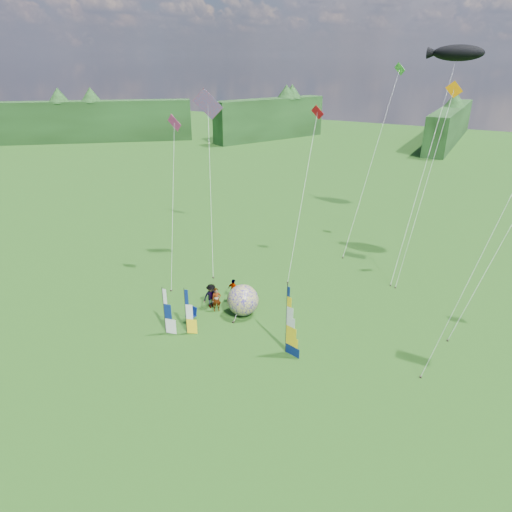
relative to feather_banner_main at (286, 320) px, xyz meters
The scene contains 19 objects.
ground 4.02m from the feather_banner_main, 122.85° to the right, with size 220.00×220.00×0.00m, color #295316.
treeline_ring 3.69m from the feather_banner_main, 122.85° to the right, with size 210.00×210.00×8.00m, color #275A24, non-canonical shape.
feather_banner_main is the anchor object (origin of this frame).
side_banner_left 6.84m from the feather_banner_main, 169.37° to the right, with size 0.92×0.10×3.29m, color yellow, non-canonical shape.
side_banner_far 8.21m from the feather_banner_main, 166.69° to the right, with size 0.98×0.10×3.32m, color white, non-canonical shape.
bol_inflatable 5.47m from the feather_banner_main, 150.03° to the left, with size 2.25×2.25×2.25m, color #0F0076.
spectator_a 7.02m from the feather_banner_main, 161.72° to the left, with size 0.66×0.44×1.82m, color #66594C.
spectator_b 7.76m from the feather_banner_main, 159.66° to the left, with size 0.83×0.41×1.72m, color #66594C.
spectator_c 7.66m from the feather_banner_main, 161.52° to the left, with size 1.21×0.45×1.88m, color #66594C.
spectator_d 7.63m from the feather_banner_main, 146.77° to the left, with size 1.02×0.41×1.73m, color #66594C.
camp_chair 7.46m from the feather_banner_main, behind, with size 0.64×0.64×1.11m, color #051246, non-canonical shape.
kite_whale 19.81m from the feather_banner_main, 77.17° to the left, with size 4.81×15.55×19.18m, color black, non-canonical shape.
kite_rainbow_delta 15.99m from the feather_banner_main, 140.95° to the left, with size 8.52×10.60×15.45m, color red, non-canonical shape.
kite_parafoil 13.30m from the feather_banner_main, 24.87° to the left, with size 8.27×10.45×19.32m, color #B81B08, non-canonical shape.
small_kite_red 14.78m from the feather_banner_main, 109.74° to the left, with size 3.96×11.50×13.48m, color red, non-canonical shape.
small_kite_orange 16.69m from the feather_banner_main, 72.64° to the left, with size 3.42×8.29×15.73m, color #FF8400, non-canonical shape.
small_kite_yellow 14.76m from the feather_banner_main, 41.26° to the left, with size 6.09×8.84×13.25m, color yellow, non-canonical shape.
small_kite_pink 14.56m from the feather_banner_main, 156.19° to the left, with size 5.14×7.71×13.28m, color #DD3180, non-canonical shape.
small_kite_green 21.58m from the feather_banner_main, 93.00° to the left, with size 2.96×12.25×16.89m, color #51C63F, non-canonical shape.
Camera 1 is at (11.55, -18.98, 17.05)m, focal length 32.00 mm.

